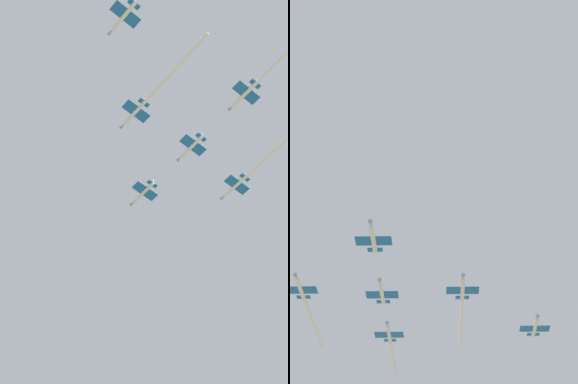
# 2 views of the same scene
# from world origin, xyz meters

# --- Properties ---
(jet_lead) EXTENTS (9.55, 7.90, 2.15)m
(jet_lead) POSITION_xyz_m (-18.07, -0.12, 151.63)
(jet_lead) COLOR white
(jet_port_inner) EXTENTS (28.12, 19.87, 2.15)m
(jet_port_inner) POSITION_xyz_m (-49.29, 0.35, 150.89)
(jet_port_inner) COLOR white
(jet_starboard_inner) EXTENTS (29.44, 20.78, 2.15)m
(jet_starboard_inner) POSITION_xyz_m (-29.06, -29.90, 151.37)
(jet_starboard_inner) COLOR white
(jet_port_outer) EXTENTS (9.55, 7.90, 2.15)m
(jet_port_outer) POSITION_xyz_m (-34.52, -11.54, 151.03)
(jet_port_outer) COLOR white
(jet_starboard_outer) EXTENTS (9.55, 7.90, 2.15)m
(jet_starboard_outer) POSITION_xyz_m (-68.72, 9.02, 150.68)
(jet_starboard_outer) COLOR white
(jet_port_trail) EXTENTS (26.30, 18.61, 2.15)m
(jet_port_trail) POSITION_xyz_m (-56.15, -26.55, 151.19)
(jet_port_trail) COLOR white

